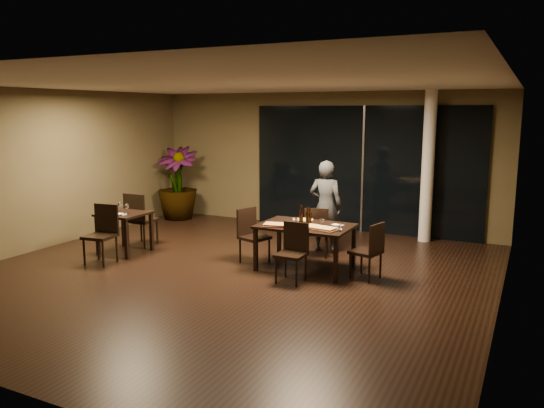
{
  "coord_description": "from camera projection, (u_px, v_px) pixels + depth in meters",
  "views": [
    {
      "loc": [
        4.28,
        -7.03,
        2.59
      ],
      "look_at": [
        0.39,
        0.8,
        1.05
      ],
      "focal_mm": 35.0,
      "sensor_mm": 36.0,
      "label": 1
    }
  ],
  "objects": [
    {
      "name": "chair_side_near",
      "position": [
        103.0,
        230.0,
        9.11
      ],
      "size": [
        0.52,
        0.52,
        1.0
      ],
      "rotation": [
        0.0,
        0.0,
        0.13
      ],
      "color": "black",
      "rests_on": "ground"
    },
    {
      "name": "tumbler_right",
      "position": [
        322.0,
        222.0,
        8.68
      ],
      "size": [
        0.08,
        0.08,
        0.09
      ],
      "primitive_type": "cylinder",
      "color": "white",
      "rests_on": "main_table"
    },
    {
      "name": "wall_left",
      "position": [
        44.0,
        169.0,
        10.04
      ],
      "size": [
        0.1,
        8.0,
        3.0
      ],
      "primitive_type": "cube",
      "color": "brown",
      "rests_on": "ground"
    },
    {
      "name": "wine_glass_a",
      "position": [
        120.0,
        207.0,
        9.84
      ],
      "size": [
        0.07,
        0.07,
        0.17
      ],
      "primitive_type": null,
      "color": "white",
      "rests_on": "side_table"
    },
    {
      "name": "oblong_pizza_right",
      "position": [
        320.0,
        228.0,
        8.35
      ],
      "size": [
        0.53,
        0.31,
        0.02
      ],
      "primitive_type": null,
      "rotation": [
        0.0,
        0.0,
        -0.18
      ],
      "color": "maroon",
      "rests_on": "pizza_board_right"
    },
    {
      "name": "chair_main_far",
      "position": [
        317.0,
        229.0,
        9.43
      ],
      "size": [
        0.53,
        0.53,
        0.91
      ],
      "rotation": [
        0.0,
        0.0,
        3.45
      ],
      "color": "black",
      "rests_on": "ground"
    },
    {
      "name": "pizza_board_right",
      "position": [
        320.0,
        229.0,
        8.36
      ],
      "size": [
        0.65,
        0.44,
        0.01
      ],
      "primitive_type": "cube",
      "rotation": [
        0.0,
        0.0,
        -0.24
      ],
      "color": "#412815",
      "rests_on": "main_table"
    },
    {
      "name": "bottle_a",
      "position": [
        301.0,
        215.0,
        8.69
      ],
      "size": [
        0.07,
        0.07,
        0.32
      ],
      "primitive_type": null,
      "color": "black",
      "rests_on": "main_table"
    },
    {
      "name": "napkin_far",
      "position": [
        338.0,
        225.0,
        8.61
      ],
      "size": [
        0.2,
        0.14,
        0.01
      ],
      "primitive_type": "cube",
      "rotation": [
        0.0,
        0.0,
        -0.22
      ],
      "color": "white",
      "rests_on": "main_table"
    },
    {
      "name": "ceiling",
      "position": [
        225.0,
        82.0,
        8.0
      ],
      "size": [
        8.0,
        8.0,
        0.04
      ],
      "primitive_type": "cube",
      "color": "white",
      "rests_on": "wall_back"
    },
    {
      "name": "pizza_board_left",
      "position": [
        280.0,
        226.0,
        8.57
      ],
      "size": [
        0.61,
        0.45,
        0.01
      ],
      "primitive_type": "cube",
      "rotation": [
        0.0,
        0.0,
        0.36
      ],
      "color": "#3E2214",
      "rests_on": "main_table"
    },
    {
      "name": "column",
      "position": [
        428.0,
        167.0,
        10.43
      ],
      "size": [
        0.24,
        0.24,
        3.0
      ],
      "primitive_type": "cylinder",
      "color": "white",
      "rests_on": "ground"
    },
    {
      "name": "tumbler_left",
      "position": [
        295.0,
        220.0,
        8.82
      ],
      "size": [
        0.08,
        0.08,
        0.09
      ],
      "primitive_type": "cylinder",
      "color": "white",
      "rests_on": "main_table"
    },
    {
      "name": "wall_back",
      "position": [
        321.0,
        160.0,
        11.83
      ],
      "size": [
        8.0,
        0.1,
        3.0
      ],
      "primitive_type": "cube",
      "color": "brown",
      "rests_on": "ground"
    },
    {
      "name": "chair_side_far",
      "position": [
        139.0,
        217.0,
        10.19
      ],
      "size": [
        0.49,
        0.49,
        1.04
      ],
      "rotation": [
        0.0,
        0.0,
        3.16
      ],
      "color": "black",
      "rests_on": "ground"
    },
    {
      "name": "bottle_b",
      "position": [
        310.0,
        217.0,
        8.63
      ],
      "size": [
        0.06,
        0.06,
        0.28
      ],
      "primitive_type": null,
      "color": "black",
      "rests_on": "main_table"
    },
    {
      "name": "side_napkin",
      "position": [
        121.0,
        214.0,
        9.52
      ],
      "size": [
        0.19,
        0.12,
        0.01
      ],
      "primitive_type": "cube",
      "rotation": [
        0.0,
        0.0,
        -0.06
      ],
      "color": "silver",
      "rests_on": "side_table"
    },
    {
      "name": "side_table",
      "position": [
        124.0,
        219.0,
        9.73
      ],
      "size": [
        0.8,
        0.8,
        0.75
      ],
      "color": "black",
      "rests_on": "ground"
    },
    {
      "name": "bottle_c",
      "position": [
        308.0,
        215.0,
        8.78
      ],
      "size": [
        0.06,
        0.06,
        0.28
      ],
      "primitive_type": null,
      "color": "black",
      "rests_on": "main_table"
    },
    {
      "name": "chair_main_left",
      "position": [
        251.0,
        232.0,
        9.13
      ],
      "size": [
        0.55,
        0.55,
        0.94
      ],
      "rotation": [
        0.0,
        0.0,
        1.25
      ],
      "color": "black",
      "rests_on": "ground"
    },
    {
      "name": "napkin_near",
      "position": [
        336.0,
        229.0,
        8.3
      ],
      "size": [
        0.2,
        0.16,
        0.01
      ],
      "primitive_type": "cube",
      "rotation": [
        0.0,
        0.0,
        0.37
      ],
      "color": "white",
      "rests_on": "main_table"
    },
    {
      "name": "main_table",
      "position": [
        305.0,
        229.0,
        8.67
      ],
      "size": [
        1.5,
        1.0,
        0.75
      ],
      "color": "black",
      "rests_on": "ground"
    },
    {
      "name": "wall_right",
      "position": [
        510.0,
        201.0,
        6.49
      ],
      "size": [
        0.1,
        8.0,
        3.0
      ],
      "primitive_type": "cube",
      "color": "brown",
      "rests_on": "ground"
    },
    {
      "name": "oblong_pizza_left",
      "position": [
        280.0,
        225.0,
        8.57
      ],
      "size": [
        0.55,
        0.34,
        0.02
      ],
      "primitive_type": null,
      "rotation": [
        0.0,
        0.0,
        0.23
      ],
      "color": "maroon",
      "rests_on": "pizza_board_left"
    },
    {
      "name": "diner",
      "position": [
        326.0,
        207.0,
        9.75
      ],
      "size": [
        0.6,
        0.42,
        1.7
      ],
      "primitive_type": "imported",
      "rotation": [
        0.0,
        0.0,
        3.19
      ],
      "color": "#2E3033",
      "rests_on": "ground"
    },
    {
      "name": "chair_main_right",
      "position": [
        370.0,
        248.0,
        8.17
      ],
      "size": [
        0.51,
        0.51,
        0.9
      ],
      "rotation": [
        0.0,
        0.0,
        -1.82
      ],
      "color": "black",
      "rests_on": "ground"
    },
    {
      "name": "ground",
      "position": [
        228.0,
        274.0,
        8.52
      ],
      "size": [
        8.0,
        8.0,
        0.0
      ],
      "primitive_type": "plane",
      "color": "black",
      "rests_on": "ground"
    },
    {
      "name": "chair_main_near",
      "position": [
        293.0,
        249.0,
        8.11
      ],
      "size": [
        0.42,
        0.42,
        0.9
      ],
      "rotation": [
        0.0,
        0.0,
        -0.01
      ],
      "color": "black",
      "rests_on": "ground"
    },
    {
      "name": "wine_glass_b",
      "position": [
        127.0,
        209.0,
        9.61
      ],
      "size": [
        0.07,
        0.07,
        0.17
      ],
      "primitive_type": null,
      "color": "white",
      "rests_on": "side_table"
    },
    {
      "name": "window_panel",
      "position": [
        363.0,
        170.0,
        11.34
      ],
      "size": [
        5.0,
        0.06,
        2.7
      ],
      "primitive_type": "cube",
      "color": "black",
      "rests_on": "ground"
    },
    {
      "name": "potted_plant",
      "position": [
        178.0,
        183.0,
        12.77
      ],
      "size": [
        1.2,
        1.2,
        1.74
      ],
      "primitive_type": "imported",
      "rotation": [
        0.0,
        0.0,
        0.31
      ],
      "color": "#24521B",
      "rests_on": "ground"
    },
    {
      "name": "round_pizza",
      "position": [
        305.0,
        220.0,
        9.01
      ],
      "size": [
        0.29,
        0.29,
        0.01
      ],
      "primitive_type": "cylinder",
      "color": "#AE2013",
      "rests_on": "main_table"
    }
  ]
}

